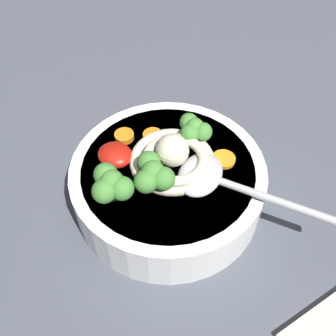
% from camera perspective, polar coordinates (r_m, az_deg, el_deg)
% --- Properties ---
extents(table_slab, '(1.27, 1.27, 0.03)m').
position_cam_1_polar(table_slab, '(0.46, 2.37, -9.46)').
color(table_slab, '#474C56').
rests_on(table_slab, ground).
extents(soup_bowl, '(0.21, 0.21, 0.06)m').
position_cam_1_polar(soup_bowl, '(0.44, -0.00, -2.28)').
color(soup_bowl, white).
rests_on(soup_bowl, table_slab).
extents(noodle_pile, '(0.10, 0.10, 0.04)m').
position_cam_1_polar(noodle_pile, '(0.42, 0.72, 1.44)').
color(noodle_pile, beige).
rests_on(noodle_pile, soup_bowl).
extents(soup_spoon, '(0.18, 0.07, 0.02)m').
position_cam_1_polar(soup_spoon, '(0.41, 6.54, -1.57)').
color(soup_spoon, '#B7B7BC').
rests_on(soup_spoon, soup_bowl).
extents(chili_sauce_dollop, '(0.04, 0.03, 0.02)m').
position_cam_1_polar(chili_sauce_dollop, '(0.43, -7.50, 1.94)').
color(chili_sauce_dollop, '#B2190F').
rests_on(chili_sauce_dollop, soup_bowl).
extents(broccoli_floret_right, '(0.05, 0.04, 0.04)m').
position_cam_1_polar(broccoli_floret_right, '(0.38, -8.17, -2.30)').
color(broccoli_floret_right, '#7A9E60').
rests_on(broccoli_floret_right, soup_bowl).
extents(broccoli_floret_left, '(0.04, 0.03, 0.03)m').
position_cam_1_polar(broccoli_floret_left, '(0.43, 3.72, 5.59)').
color(broccoli_floret_left, '#7A9E60').
rests_on(broccoli_floret_left, soup_bowl).
extents(broccoli_floret_beside_noodles, '(0.05, 0.04, 0.04)m').
position_cam_1_polar(broccoli_floret_beside_noodles, '(0.39, -2.29, -0.95)').
color(broccoli_floret_beside_noodles, '#7A9E60').
rests_on(broccoli_floret_beside_noodles, soup_bowl).
extents(carrot_slice_near_spoon, '(0.02, 0.02, 0.01)m').
position_cam_1_polar(carrot_slice_near_spoon, '(0.45, -6.28, 4.56)').
color(carrot_slice_near_spoon, orange).
rests_on(carrot_slice_near_spoon, soup_bowl).
extents(carrot_slice_center, '(0.03, 0.03, 0.00)m').
position_cam_1_polar(carrot_slice_center, '(0.43, 7.96, 1.24)').
color(carrot_slice_center, orange).
rests_on(carrot_slice_center, soup_bowl).
extents(carrot_slice_front, '(0.02, 0.02, 0.01)m').
position_cam_1_polar(carrot_slice_front, '(0.45, -2.19, 4.61)').
color(carrot_slice_front, orange).
rests_on(carrot_slice_front, soup_bowl).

